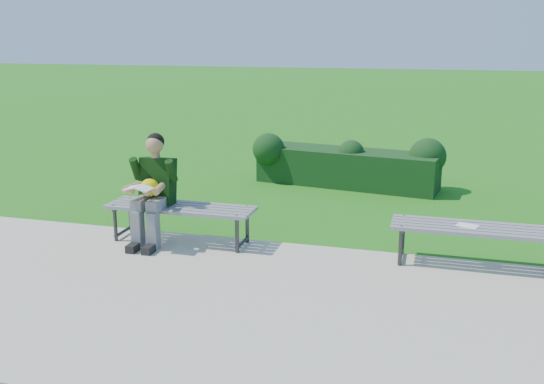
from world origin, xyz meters
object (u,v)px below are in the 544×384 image
Objects in this scene: hedge at (349,164)px; bench_right at (477,232)px; seated_boy at (153,186)px; paper_sheet at (467,226)px; bench_left at (180,210)px.

hedge is 3.83m from bench_right.
bench_right is at bearing -60.63° from hedge.
seated_boy reaches higher than hedge.
bench_right is at bearing -0.00° from paper_sheet.
bench_left is 1.00× the size of bench_right.
hedge is 2.50× the size of seated_boy.
bench_right is at bearing 1.66° from bench_left.
bench_left is 1.37× the size of seated_boy.
hedge reaches higher than bench_right.
bench_left and bench_right have the same top height.
hedge reaches higher than paper_sheet.
paper_sheet is at bearing 1.71° from bench_left.
bench_left is at bearing -113.82° from hedge.
hedge is at bearing 118.05° from paper_sheet.
seated_boy is (-3.69, -0.19, 0.30)m from bench_right.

